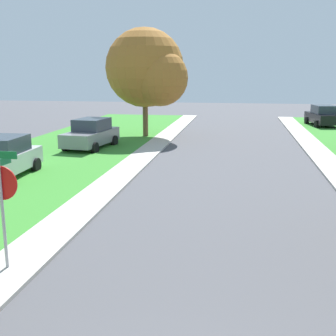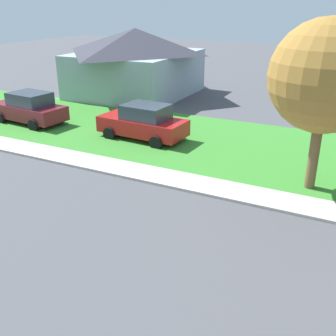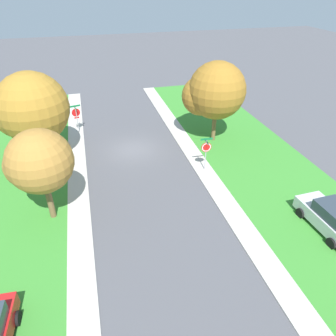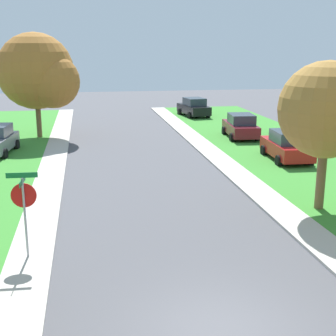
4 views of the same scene
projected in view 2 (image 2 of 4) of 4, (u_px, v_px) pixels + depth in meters
sidewalk_east at (176, 180)px, 15.03m from camera, size 1.40×56.00×0.10m
lawn_east at (219, 143)px, 18.90m from camera, size 8.00×56.00×0.08m
car_red_driveway_right at (143, 122)px, 19.23m from camera, size 2.24×4.40×1.76m
car_maroon_behind_trees at (29, 108)px, 21.77m from camera, size 2.33×4.44×1.76m
tree_sidewalk_mid at (330, 80)px, 13.01m from camera, size 3.99×3.72×5.89m
house_right_setback at (136, 61)px, 28.14m from camera, size 9.10×7.91×4.60m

